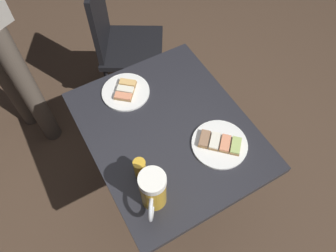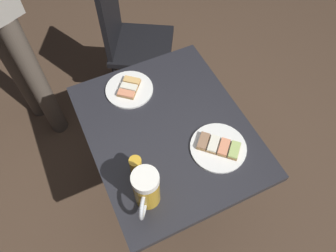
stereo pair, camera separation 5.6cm
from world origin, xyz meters
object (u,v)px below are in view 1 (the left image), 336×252
at_px(plate_far, 126,91).
at_px(beer_glass_small, 140,168).
at_px(beer_mug, 153,191).
at_px(cafe_chair, 120,40).
at_px(plate_near, 220,144).

distance_m(plate_far, beer_glass_small, 0.42).
xyz_separation_m(plate_far, beer_glass_small, (0.40, -0.13, 0.04)).
bearing_deg(beer_glass_small, beer_mug, -3.27).
distance_m(beer_glass_small, cafe_chair, 1.05).
height_order(plate_far, beer_glass_small, beer_glass_small).
bearing_deg(beer_mug, plate_far, 165.72).
xyz_separation_m(plate_near, cafe_chair, (-1.01, -0.01, -0.24)).
xyz_separation_m(beer_glass_small, cafe_chair, (-0.96, 0.33, -0.27)).
xyz_separation_m(plate_near, beer_mug, (0.08, -0.35, 0.09)).
distance_m(beer_mug, beer_glass_small, 0.13).
xyz_separation_m(plate_far, cafe_chair, (-0.56, 0.21, -0.24)).
bearing_deg(cafe_chair, beer_glass_small, 11.41).
relative_size(plate_far, beer_glass_small, 2.34).
relative_size(plate_near, cafe_chair, 0.25).
xyz_separation_m(plate_near, plate_far, (-0.44, -0.22, -0.00)).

